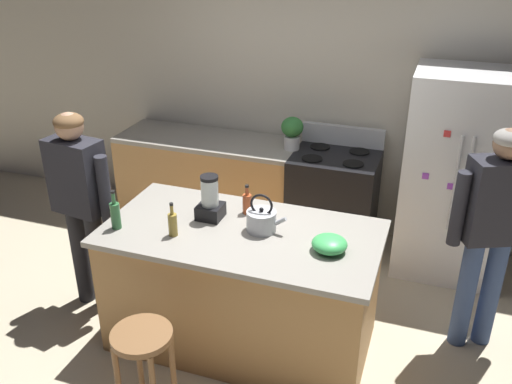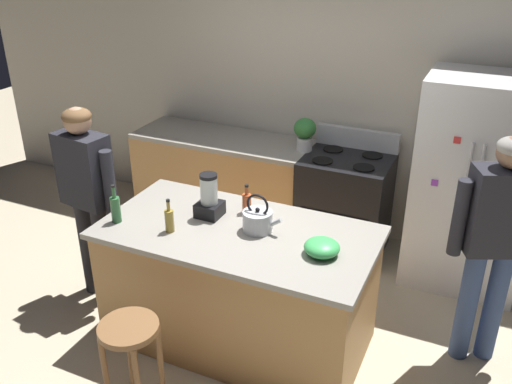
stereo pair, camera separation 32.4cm
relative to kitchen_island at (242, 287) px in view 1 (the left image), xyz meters
The scene contains 16 objects.
ground_plane 0.46m from the kitchen_island, ahead, with size 14.00×14.00×0.00m, color beige.
back_wall 2.14m from the kitchen_island, 90.00° to the left, with size 8.00×0.10×2.70m, color beige.
kitchen_island is the anchor object (origin of this frame).
back_counter_run 1.74m from the kitchen_island, 117.30° to the left, with size 2.00×0.64×0.91m.
refrigerator 2.07m from the kitchen_island, 47.70° to the left, with size 0.90×0.73×1.75m.
stove_range 1.56m from the kitchen_island, 78.05° to the left, with size 0.76×0.65×1.09m.
person_by_island_left 1.38m from the kitchen_island, behind, with size 0.60×0.27×1.59m.
person_by_sink_right 1.74m from the kitchen_island, 18.50° to the left, with size 0.58×0.36×1.64m.
bar_stool 0.91m from the kitchen_island, 108.83° to the right, with size 0.36×0.36×0.65m.
potted_plant 1.67m from the kitchen_island, 93.43° to the left, with size 0.20×0.20×0.30m.
blender_appliance 0.65m from the kitchen_island, 159.02° to the left, with size 0.17×0.17×0.32m.
bottle_cooking_sauce 0.59m from the kitchen_island, 101.27° to the left, with size 0.06×0.06×0.22m.
bottle_olive_oil 1.01m from the kitchen_island, 163.45° to the right, with size 0.07×0.07×0.28m.
bottle_vinegar 0.70m from the kitchen_island, 153.44° to the right, with size 0.06×0.06×0.24m.
mixing_bowl 0.79m from the kitchen_island, ahead, with size 0.22×0.22×0.10m, color #3FB259.
tea_kettle 0.55m from the kitchen_island, 22.38° to the left, with size 0.28×0.20×0.27m.
Camera 1 is at (1.15, -3.00, 2.76)m, focal length 38.88 mm.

